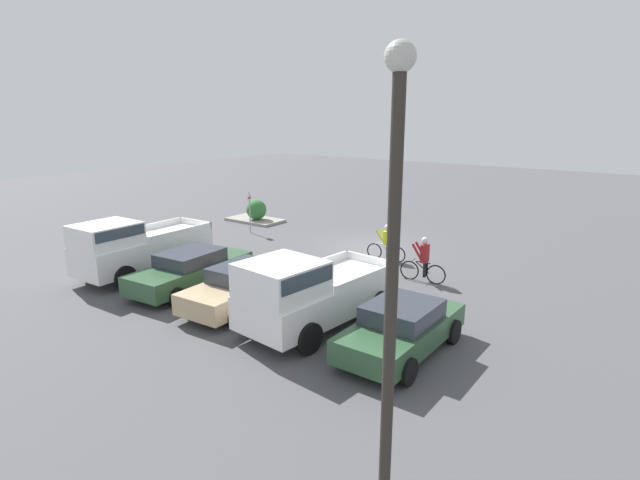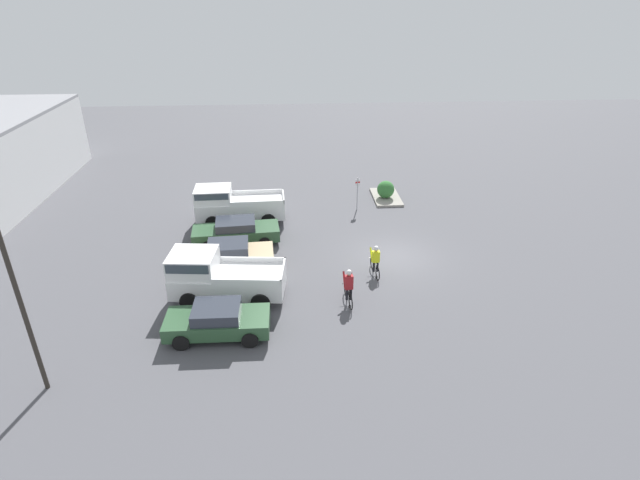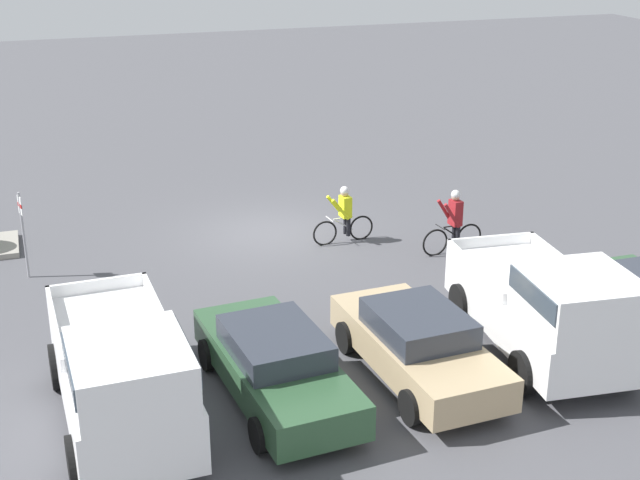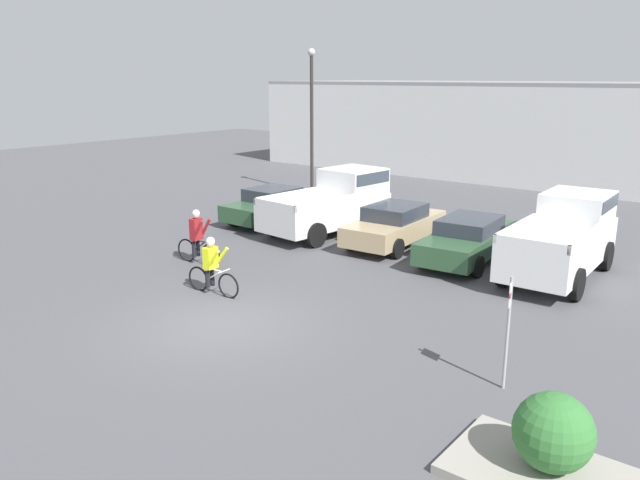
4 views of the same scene
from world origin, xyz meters
name	(u,v)px [view 1 (image 1 of 4)]	position (x,y,z in m)	size (l,w,h in m)	color
ground_plane	(367,247)	(0.00, 0.00, 0.00)	(80.00, 80.00, 0.00)	#4C4C51
sedan_0	(402,327)	(-6.18, 8.55, 0.71)	(1.99, 4.23, 1.39)	#2D5133
pickup_truck_0	(308,291)	(-3.34, 8.85, 1.17)	(2.68, 5.26, 2.27)	white
sedan_1	(245,285)	(-0.58, 8.64, 0.71)	(2.14, 4.60, 1.40)	tan
sedan_2	(191,269)	(2.22, 8.50, 0.70)	(2.23, 4.89, 1.37)	#2D5133
pickup_truck_1	(135,246)	(5.00, 8.85, 1.18)	(2.30, 5.32, 2.27)	white
cyclist_0	(387,242)	(-1.75, 1.33, 0.79)	(1.78, 0.49, 1.59)	black
cyclist_1	(424,260)	(-4.19, 2.95, 0.85)	(1.77, 0.49, 1.74)	black
fire_lane_sign	(250,208)	(6.43, 1.14, 1.33)	(0.10, 0.30, 2.19)	#9E9EA3
lamppost	(392,289)	(-8.86, 14.33, 4.04)	(0.36, 0.36, 6.90)	#2D2823
curb_island	(255,220)	(8.24, -1.13, 0.07)	(3.25, 1.78, 0.15)	gray
shrub	(256,210)	(8.01, -1.01, 0.73)	(1.16, 1.16, 1.16)	#337033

